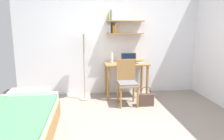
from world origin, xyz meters
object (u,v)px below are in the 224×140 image
(water_bottle, at_px, (112,58))
(book_stack, at_px, (138,61))
(bed, at_px, (16,129))
(laptop, at_px, (129,60))
(handbag, at_px, (146,99))
(desk, at_px, (126,70))
(desk_chair, at_px, (127,81))
(standing_lamp, at_px, (83,32))

(water_bottle, distance_m, book_stack, 0.60)
(bed, height_order, laptop, laptop)
(bed, distance_m, handbag, 2.41)
(desk, relative_size, desk_chair, 1.05)
(laptop, bearing_deg, bed, -134.71)
(standing_lamp, distance_m, water_bottle, 0.85)
(desk, relative_size, book_stack, 3.85)
(book_stack, bearing_deg, water_bottle, 176.84)
(laptop, xyz_separation_m, water_bottle, (-0.38, 0.05, 0.06))
(water_bottle, bearing_deg, laptop, -7.30)
(desk_chair, distance_m, book_stack, 0.71)
(desk_chair, height_order, handbag, desk_chair)
(bed, bearing_deg, standing_lamp, 63.44)
(desk, xyz_separation_m, desk_chair, (-0.07, -0.50, -0.12))
(laptop, distance_m, water_bottle, 0.39)
(desk, bearing_deg, water_bottle, 168.24)
(standing_lamp, distance_m, book_stack, 1.38)
(bed, xyz_separation_m, handbag, (2.08, 1.21, -0.11))
(standing_lamp, bearing_deg, desk_chair, -24.30)
(standing_lamp, xyz_separation_m, water_bottle, (0.61, 0.18, -0.57))
(water_bottle, bearing_deg, desk_chair, -66.96)
(water_bottle, bearing_deg, desk, -11.76)
(water_bottle, bearing_deg, bed, -127.51)
(desk_chair, xyz_separation_m, standing_lamp, (-0.85, 0.38, 0.96))
(bed, height_order, handbag, bed)
(bed, relative_size, laptop, 5.71)
(desk, height_order, handbag, desk)
(laptop, height_order, handbag, laptop)
(handbag, bearing_deg, laptop, 107.35)
(desk, xyz_separation_m, laptop, (0.07, 0.02, 0.21))
(bed, distance_m, laptop, 2.72)
(desk, bearing_deg, book_stack, 6.38)
(handbag, bearing_deg, desk_chair, 155.71)
(desk_chair, xyz_separation_m, water_bottle, (-0.24, 0.56, 0.39))
(desk, height_order, standing_lamp, standing_lamp)
(desk, xyz_separation_m, handbag, (0.28, -0.66, -0.47))
(standing_lamp, relative_size, book_stack, 6.65)
(desk, xyz_separation_m, book_stack, (0.29, 0.03, 0.19))
(desk_chair, bearing_deg, book_stack, 55.96)
(laptop, bearing_deg, handbag, -72.65)
(desk_chair, distance_m, standing_lamp, 1.34)
(desk_chair, height_order, water_bottle, water_bottle)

